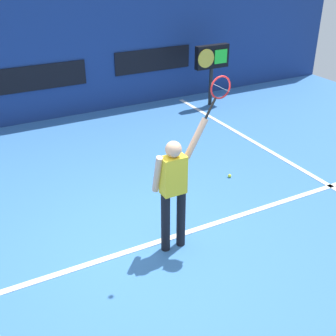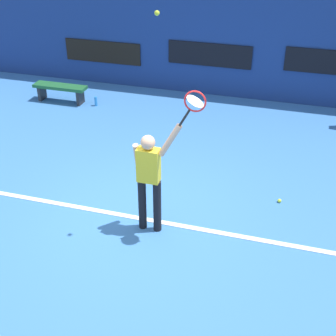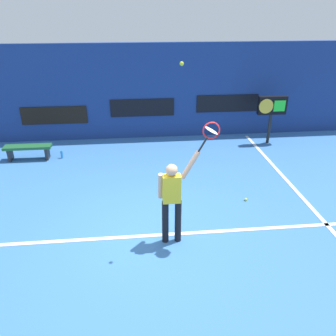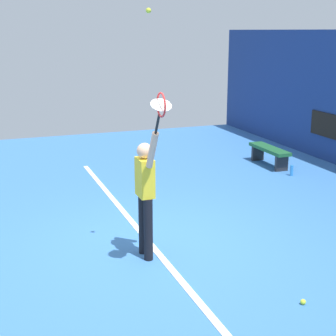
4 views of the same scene
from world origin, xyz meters
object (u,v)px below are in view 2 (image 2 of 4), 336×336
object	(u,v)px
court_bench	(60,89)
spare_ball	(279,201)
tennis_ball	(157,13)
tennis_player	(149,176)
tennis_racket	(194,103)
water_bottle	(96,101)

from	to	relation	value
court_bench	spare_ball	distance (m)	6.63
tennis_ball	spare_ball	size ratio (longest dim) A/B	1.00
tennis_player	tennis_racket	world-z (taller)	tennis_racket
tennis_ball	water_bottle	distance (m)	6.31
tennis_racket	water_bottle	bearing A→B (deg)	129.10
tennis_ball	tennis_racket	bearing A→B (deg)	-2.91
tennis_ball	spare_ball	distance (m)	4.08
tennis_player	spare_ball	world-z (taller)	tennis_player
tennis_racket	spare_ball	xyz separation A→B (m)	(1.29, 1.35, -2.25)
tennis_player	court_bench	distance (m)	5.94
spare_ball	tennis_player	bearing A→B (deg)	-145.43
tennis_player	spare_ball	bearing A→B (deg)	34.57
court_bench	spare_ball	xyz separation A→B (m)	(5.87, -3.07, -0.30)
spare_ball	tennis_racket	bearing A→B (deg)	-133.67
court_bench	spare_ball	size ratio (longest dim) A/B	20.59
tennis_racket	spare_ball	world-z (taller)	tennis_racket
tennis_ball	water_bottle	bearing A→B (deg)	124.97
tennis_ball	water_bottle	xyz separation A→B (m)	(-3.08, 4.40, -3.32)
tennis_player	tennis_racket	xyz separation A→B (m)	(0.67, -0.00, 1.27)
tennis_player	water_bottle	distance (m)	5.38
tennis_ball	court_bench	xyz separation A→B (m)	(-4.05, 4.40, -3.10)
tennis_racket	water_bottle	size ratio (longest dim) A/B	2.55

